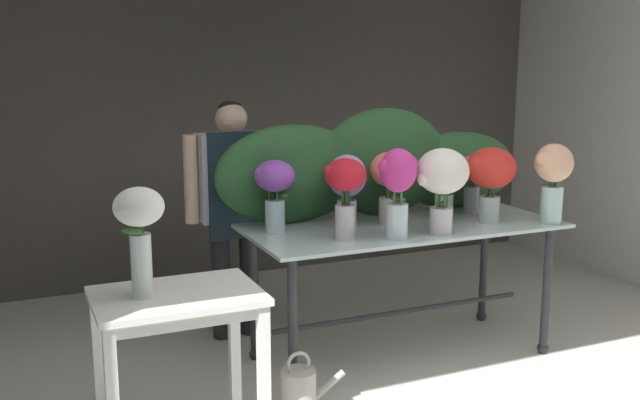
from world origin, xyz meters
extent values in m
plane|color=beige|center=(0.00, 1.87, 0.00)|extent=(8.22, 8.22, 0.00)
cube|color=#4C4742|center=(0.00, 3.74, 1.32)|extent=(5.65, 0.12, 2.64)
cube|color=silver|center=(0.33, 1.62, 0.82)|extent=(1.86, 0.83, 0.02)
cylinder|color=#2D2D33|center=(-0.50, 1.31, 0.40)|extent=(0.05, 0.05, 0.81)
sphere|color=#2D2D33|center=(-0.50, 1.31, 0.03)|extent=(0.07, 0.07, 0.07)
cylinder|color=#2D2D33|center=(1.16, 1.31, 0.40)|extent=(0.05, 0.05, 0.81)
sphere|color=#2D2D33|center=(1.16, 1.31, 0.03)|extent=(0.07, 0.07, 0.07)
cylinder|color=#2D2D33|center=(-0.50, 1.94, 0.40)|extent=(0.05, 0.05, 0.81)
sphere|color=#2D2D33|center=(-0.50, 1.94, 0.03)|extent=(0.07, 0.07, 0.07)
cylinder|color=#2D2D33|center=(1.16, 1.94, 0.40)|extent=(0.05, 0.05, 0.81)
sphere|color=#2D2D33|center=(1.16, 1.94, 0.03)|extent=(0.07, 0.07, 0.07)
cylinder|color=#2D2D33|center=(0.33, 1.62, 0.28)|extent=(1.66, 0.03, 0.03)
cube|color=white|center=(-1.15, 1.04, 0.76)|extent=(0.73, 0.52, 0.03)
cube|color=white|center=(-1.15, 1.04, 0.72)|extent=(0.67, 0.46, 0.06)
cube|color=white|center=(-0.83, 0.82, 0.37)|extent=(0.05, 0.05, 0.75)
cube|color=white|center=(-1.47, 1.26, 0.37)|extent=(0.05, 0.05, 0.75)
cube|color=white|center=(-0.83, 1.26, 0.37)|extent=(0.05, 0.05, 0.75)
cylinder|color=#232328|center=(-0.58, 2.36, 0.39)|extent=(0.12, 0.12, 0.78)
cylinder|color=#232328|center=(-0.39, 2.36, 0.39)|extent=(0.12, 0.12, 0.78)
cube|color=#B2BCC6|center=(-0.49, 2.36, 1.06)|extent=(0.45, 0.22, 0.55)
cube|color=#192833|center=(-0.49, 2.24, 1.02)|extent=(0.38, 0.02, 0.67)
cylinder|color=beige|center=(-0.76, 2.36, 1.06)|extent=(0.09, 0.09, 0.55)
cylinder|color=beige|center=(-0.22, 2.36, 1.06)|extent=(0.09, 0.09, 0.55)
sphere|color=beige|center=(-0.49, 2.36, 1.42)|extent=(0.20, 0.20, 0.20)
ellipsoid|color=black|center=(-0.49, 2.38, 1.49)|extent=(0.15, 0.15, 0.09)
ellipsoid|color=#28562D|center=(-0.26, 1.92, 1.12)|extent=(0.94, 0.20, 0.59)
ellipsoid|color=#28562D|center=(0.36, 1.92, 1.16)|extent=(0.89, 0.26, 0.67)
ellipsoid|color=#28562D|center=(0.90, 1.92, 1.08)|extent=(0.89, 0.23, 0.50)
cylinder|color=silver|center=(-0.01, 1.68, 0.91)|extent=(0.11, 0.11, 0.16)
cylinder|color=#9EBCB2|center=(-0.01, 1.68, 0.86)|extent=(0.10, 0.10, 0.07)
cylinder|color=#2D6028|center=(0.01, 1.68, 0.95)|extent=(0.01, 0.01, 0.22)
cylinder|color=#2D6028|center=(-0.01, 1.70, 0.95)|extent=(0.01, 0.01, 0.22)
cylinder|color=#2D6028|center=(-0.03, 1.67, 0.95)|extent=(0.01, 0.01, 0.22)
cylinder|color=#2D6028|center=(-0.01, 1.66, 0.95)|extent=(0.01, 0.01, 0.22)
ellipsoid|color=#B28ED1|center=(-0.01, 1.68, 1.13)|extent=(0.22, 0.22, 0.24)
sphere|color=#B28ED1|center=(0.04, 1.65, 1.11)|extent=(0.09, 0.09, 0.09)
ellipsoid|color=#28562D|center=(0.01, 1.71, 1.01)|extent=(0.11, 0.07, 0.03)
cylinder|color=silver|center=(0.83, 1.46, 0.91)|extent=(0.12, 0.12, 0.16)
cylinder|color=#9EBCB2|center=(0.83, 1.46, 0.86)|extent=(0.11, 0.11, 0.07)
cylinder|color=#2D6028|center=(0.86, 1.47, 0.96)|extent=(0.01, 0.01, 0.25)
cylinder|color=#2D6028|center=(0.83, 1.48, 0.96)|extent=(0.01, 0.01, 0.25)
cylinder|color=#2D6028|center=(0.79, 1.45, 0.96)|extent=(0.01, 0.01, 0.25)
cylinder|color=#2D6028|center=(0.83, 1.44, 0.96)|extent=(0.01, 0.01, 0.25)
ellipsoid|color=red|center=(0.83, 1.46, 1.16)|extent=(0.29, 0.29, 0.24)
sphere|color=red|center=(0.71, 1.45, 1.18)|extent=(0.11, 0.11, 0.11)
cylinder|color=silver|center=(-0.43, 1.74, 0.92)|extent=(0.11, 0.11, 0.18)
cylinder|color=#9EBCB2|center=(-0.43, 1.74, 0.87)|extent=(0.10, 0.10, 0.08)
cylinder|color=#2D6028|center=(-0.42, 1.74, 0.97)|extent=(0.01, 0.01, 0.26)
cylinder|color=#2D6028|center=(-0.43, 1.76, 0.97)|extent=(0.01, 0.01, 0.26)
cylinder|color=#2D6028|center=(-0.46, 1.75, 0.97)|extent=(0.01, 0.01, 0.26)
cylinder|color=#2D6028|center=(-0.43, 1.71, 0.97)|extent=(0.01, 0.01, 0.26)
ellipsoid|color=purple|center=(-0.43, 1.74, 1.15)|extent=(0.23, 0.23, 0.18)
sphere|color=purple|center=(-0.51, 1.73, 1.17)|extent=(0.07, 0.07, 0.07)
sphere|color=purple|center=(-0.35, 1.76, 1.13)|extent=(0.09, 0.09, 0.09)
ellipsoid|color=#477F3D|center=(-0.40, 1.76, 1.03)|extent=(0.11, 0.08, 0.03)
cylinder|color=silver|center=(0.12, 1.32, 0.93)|extent=(0.12, 0.12, 0.20)
cylinder|color=#9EBCB2|center=(0.12, 1.32, 0.87)|extent=(0.11, 0.11, 0.08)
cylinder|color=#477F3D|center=(0.14, 1.33, 0.99)|extent=(0.01, 0.01, 0.30)
cylinder|color=#477F3D|center=(0.11, 1.34, 0.99)|extent=(0.01, 0.01, 0.30)
cylinder|color=#477F3D|center=(0.09, 1.32, 0.99)|extent=(0.01, 0.01, 0.30)
cylinder|color=#477F3D|center=(0.12, 1.29, 0.99)|extent=(0.01, 0.01, 0.30)
ellipsoid|color=#D1338E|center=(0.12, 1.32, 1.20)|extent=(0.20, 0.20, 0.24)
sphere|color=#D1338E|center=(0.04, 1.33, 1.23)|extent=(0.07, 0.07, 0.07)
sphere|color=#D1338E|center=(0.20, 1.35, 1.23)|extent=(0.10, 0.10, 0.10)
ellipsoid|color=#477F3D|center=(0.13, 1.35, 1.04)|extent=(0.08, 0.11, 0.03)
cylinder|color=silver|center=(-0.15, 1.42, 0.92)|extent=(0.11, 0.11, 0.19)
cylinder|color=#9EBCB2|center=(-0.15, 1.42, 0.87)|extent=(0.10, 0.10, 0.08)
cylinder|color=#28562D|center=(-0.13, 1.42, 0.98)|extent=(0.01, 0.01, 0.29)
cylinder|color=#28562D|center=(-0.14, 1.45, 0.98)|extent=(0.01, 0.01, 0.29)
cylinder|color=#28562D|center=(-0.16, 1.42, 0.98)|extent=(0.01, 0.01, 0.29)
cylinder|color=#28562D|center=(-0.15, 1.41, 0.98)|extent=(0.01, 0.01, 0.29)
ellipsoid|color=red|center=(-0.15, 1.42, 1.18)|extent=(0.23, 0.23, 0.18)
sphere|color=red|center=(-0.24, 1.43, 1.21)|extent=(0.07, 0.07, 0.07)
cylinder|color=silver|center=(1.15, 1.29, 0.94)|extent=(0.13, 0.13, 0.22)
cylinder|color=#9EBCB2|center=(1.15, 1.29, 0.88)|extent=(0.12, 0.12, 0.09)
cylinder|color=#387033|center=(1.16, 1.30, 0.98)|extent=(0.01, 0.01, 0.28)
cylinder|color=#387033|center=(1.14, 1.31, 0.98)|extent=(0.01, 0.01, 0.28)
cylinder|color=#387033|center=(1.12, 1.29, 0.98)|extent=(0.01, 0.01, 0.28)
cylinder|color=#387033|center=(1.15, 1.26, 0.98)|extent=(0.01, 0.01, 0.28)
ellipsoid|color=#F4B78E|center=(1.15, 1.29, 1.19)|extent=(0.22, 0.22, 0.23)
sphere|color=#F4B78E|center=(1.05, 1.28, 1.22)|extent=(0.08, 0.08, 0.08)
sphere|color=#F4B78E|center=(1.21, 1.28, 1.21)|extent=(0.09, 0.09, 0.09)
cylinder|color=silver|center=(0.89, 1.73, 0.91)|extent=(0.10, 0.10, 0.17)
cylinder|color=#9EBCB2|center=(0.89, 1.73, 0.87)|extent=(0.09, 0.09, 0.07)
cylinder|color=#2D6028|center=(0.91, 1.73, 0.95)|extent=(0.01, 0.01, 0.23)
cylinder|color=#2D6028|center=(0.89, 1.75, 0.95)|extent=(0.01, 0.01, 0.23)
cylinder|color=#2D6028|center=(0.87, 1.72, 0.95)|extent=(0.01, 0.01, 0.23)
cylinder|color=#2D6028|center=(0.89, 1.72, 0.95)|extent=(0.01, 0.01, 0.23)
ellipsoid|color=#E54C9E|center=(0.89, 1.73, 1.12)|extent=(0.21, 0.21, 0.16)
cylinder|color=silver|center=(0.62, 1.63, 0.91)|extent=(0.11, 0.11, 0.16)
cylinder|color=#9EBCB2|center=(0.62, 1.63, 0.86)|extent=(0.10, 0.10, 0.07)
cylinder|color=#28562D|center=(0.63, 1.63, 0.95)|extent=(0.01, 0.01, 0.22)
cylinder|color=#28562D|center=(0.60, 1.65, 0.95)|extent=(0.01, 0.01, 0.22)
cylinder|color=#28562D|center=(0.60, 1.61, 0.95)|extent=(0.01, 0.01, 0.22)
ellipsoid|color=#EFB2BC|center=(0.62, 1.63, 1.12)|extent=(0.26, 0.26, 0.22)
sphere|color=#EFB2BC|center=(0.54, 1.62, 1.11)|extent=(0.07, 0.07, 0.07)
ellipsoid|color=#28562D|center=(0.60, 1.63, 1.01)|extent=(0.11, 0.09, 0.03)
cylinder|color=silver|center=(0.40, 1.32, 0.90)|extent=(0.13, 0.13, 0.15)
cylinder|color=#9EBCB2|center=(0.40, 1.32, 0.86)|extent=(0.12, 0.12, 0.06)
cylinder|color=#387033|center=(0.42, 1.31, 0.97)|extent=(0.01, 0.01, 0.27)
cylinder|color=#387033|center=(0.39, 1.34, 0.97)|extent=(0.01, 0.01, 0.27)
cylinder|color=#387033|center=(0.36, 1.31, 0.97)|extent=(0.01, 0.01, 0.27)
cylinder|color=#387033|center=(0.40, 1.30, 0.97)|extent=(0.01, 0.01, 0.27)
ellipsoid|color=white|center=(0.40, 1.32, 1.18)|extent=(0.29, 0.29, 0.25)
sphere|color=white|center=(0.27, 1.31, 1.15)|extent=(0.07, 0.07, 0.07)
ellipsoid|color=#387033|center=(0.42, 1.34, 1.00)|extent=(0.10, 0.10, 0.03)
cylinder|color=silver|center=(0.25, 1.67, 0.91)|extent=(0.11, 0.11, 0.16)
cylinder|color=#9EBCB2|center=(0.25, 1.67, 0.86)|extent=(0.10, 0.10, 0.07)
cylinder|color=#2D6028|center=(0.27, 1.67, 0.97)|extent=(0.01, 0.01, 0.26)
cylinder|color=#2D6028|center=(0.25, 1.69, 0.97)|extent=(0.01, 0.01, 0.26)
cylinder|color=#2D6028|center=(0.24, 1.65, 0.97)|extent=(0.01, 0.01, 0.26)
ellipsoid|color=#EF7A60|center=(0.25, 1.67, 1.15)|extent=(0.22, 0.22, 0.20)
cylinder|color=silver|center=(-1.30, 1.04, 0.92)|extent=(0.09, 0.09, 0.28)
cylinder|color=#9EBCB2|center=(-1.30, 1.04, 0.84)|extent=(0.08, 0.08, 0.12)
cylinder|color=#387033|center=(-1.28, 1.04, 0.96)|extent=(0.01, 0.01, 0.34)
cylinder|color=#387033|center=(-1.30, 1.06, 0.96)|extent=(0.01, 0.01, 0.34)
cylinder|color=#387033|center=(-1.31, 1.04, 0.96)|extent=(0.01, 0.01, 0.34)
cylinder|color=#387033|center=(-1.30, 1.03, 0.96)|extent=(0.01, 0.01, 0.34)
ellipsoid|color=white|center=(-1.30, 1.04, 1.18)|extent=(0.22, 0.22, 0.17)
sphere|color=white|center=(-1.37, 1.02, 1.19)|extent=(0.06, 0.06, 0.06)
sphere|color=white|center=(-1.23, 1.02, 1.20)|extent=(0.05, 0.05, 0.05)
ellipsoid|color=#387033|center=(-1.33, 1.02, 1.08)|extent=(0.10, 0.10, 0.03)
cylinder|color=#B7B2A8|center=(-0.52, 1.18, 0.12)|extent=(0.18, 0.18, 0.24)
cylinder|color=#B7B2A8|center=(-0.35, 1.18, 0.13)|extent=(0.18, 0.04, 0.14)
torus|color=#B7B2A8|center=(-0.52, 1.18, 0.28)|extent=(0.13, 0.02, 0.13)
camera|label=1|loc=(-1.79, -1.98, 1.78)|focal=40.47mm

